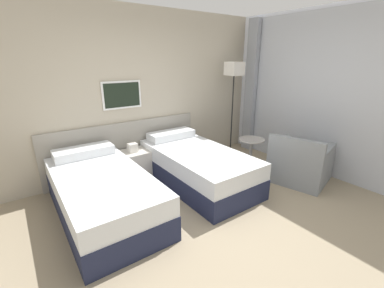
{
  "coord_description": "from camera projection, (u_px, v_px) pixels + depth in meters",
  "views": [
    {
      "loc": [
        -1.8,
        -1.87,
        1.92
      ],
      "look_at": [
        0.31,
        1.06,
        0.7
      ],
      "focal_mm": 24.0,
      "sensor_mm": 36.0,
      "label": 1
    }
  ],
  "objects": [
    {
      "name": "wall_headboard",
      "position": [
        137.0,
        96.0,
        4.31
      ],
      "size": [
        10.0,
        0.1,
        2.7
      ],
      "color": "#B7AD99",
      "rests_on": "ground_plane"
    },
    {
      "name": "nightstand",
      "position": [
        134.0,
        164.0,
        4.25
      ],
      "size": [
        0.5,
        0.42,
        0.6
      ],
      "color": "beige",
      "rests_on": "ground_plane"
    },
    {
      "name": "wall_window",
      "position": [
        348.0,
        97.0,
        3.93
      ],
      "size": [
        0.21,
        4.67,
        2.7
      ],
      "color": "white",
      "rests_on": "ground_plane"
    },
    {
      "name": "ground_plane",
      "position": [
        223.0,
        228.0,
        3.04
      ],
      "size": [
        16.0,
        16.0,
        0.0
      ],
      "primitive_type": "plane",
      "color": "gray"
    },
    {
      "name": "floor_lamp",
      "position": [
        234.0,
        75.0,
        4.86
      ],
      "size": [
        0.28,
        0.28,
        1.84
      ],
      "color": "black",
      "rests_on": "ground_plane"
    },
    {
      "name": "bed_near_door",
      "position": [
        103.0,
        193.0,
        3.25
      ],
      "size": [
        1.02,
        2.02,
        0.68
      ],
      "color": "#1E233D",
      "rests_on": "ground_plane"
    },
    {
      "name": "side_table",
      "position": [
        251.0,
        150.0,
        4.37
      ],
      "size": [
        0.43,
        0.43,
        0.62
      ],
      "color": "gray",
      "rests_on": "ground_plane"
    },
    {
      "name": "bed_near_window",
      "position": [
        197.0,
        166.0,
        4.07
      ],
      "size": [
        1.02,
        2.02,
        0.68
      ],
      "color": "#1E233D",
      "rests_on": "ground_plane"
    },
    {
      "name": "armchair",
      "position": [
        300.0,
        164.0,
        4.15
      ],
      "size": [
        1.02,
        1.0,
        0.8
      ],
      "rotation": [
        0.0,
        0.0,
        1.83
      ],
      "color": "gray",
      "rests_on": "ground_plane"
    }
  ]
}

